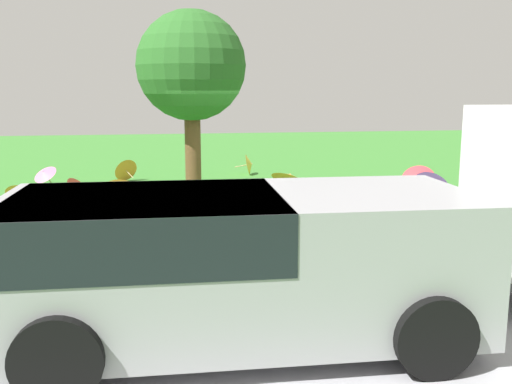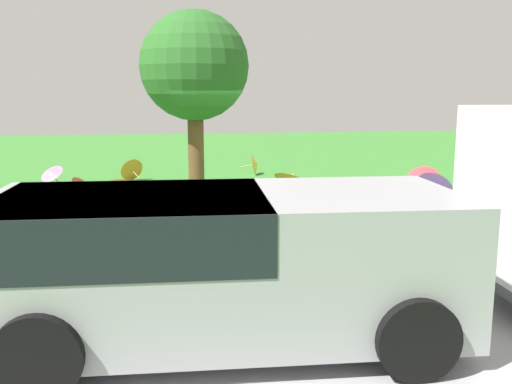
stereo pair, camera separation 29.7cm
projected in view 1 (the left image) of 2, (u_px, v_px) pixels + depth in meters
name	position (u px, v px, depth m)	size (l,w,h in m)	color
ground	(223.00, 201.00, 13.12)	(40.00, 40.00, 0.00)	#387A2D
road_strip	(295.00, 329.00, 6.15)	(40.00, 4.03, 0.01)	#9E9EA3
van_dark	(225.00, 256.00, 5.67)	(4.65, 2.24, 1.53)	#99999E
park_bench	(158.00, 220.00, 9.21)	(1.65, 0.68, 0.90)	navy
shade_tree	(191.00, 67.00, 12.82)	(2.47, 2.47, 4.28)	brown
parasol_orange_0	(125.00, 169.00, 15.90)	(0.74, 0.72, 0.65)	tan
parasol_orange_1	(22.00, 193.00, 12.46)	(0.73, 0.64, 0.59)	tan
parasol_purple_1	(432.00, 186.00, 12.52)	(1.01, 1.02, 0.87)	tan
parasol_blue_0	(246.00, 217.00, 9.81)	(0.88, 0.95, 0.75)	tan
parasol_orange_2	(123.00, 199.00, 10.92)	(0.97, 0.88, 0.93)	tan
parasol_orange_3	(186.00, 198.00, 11.23)	(0.78, 0.71, 0.74)	tan
parasol_red_0	(418.00, 178.00, 14.11)	(1.06, 1.01, 0.74)	tan
parasol_orange_4	(289.00, 177.00, 13.19)	(1.14, 1.13, 0.79)	tan
parasol_pink_0	(44.00, 173.00, 15.01)	(0.83, 0.82, 0.59)	tan
parasol_red_2	(79.00, 187.00, 13.36)	(0.72, 0.69, 0.56)	tan
parasol_yellow_1	(250.00, 164.00, 17.04)	(0.63, 0.66, 0.63)	tan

